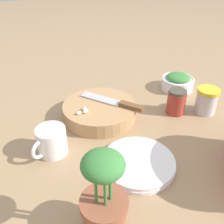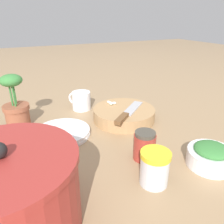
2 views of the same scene
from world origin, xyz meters
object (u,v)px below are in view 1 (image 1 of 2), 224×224
object	(u,v)px
spice_jar	(206,101)
honey_jar	(176,102)
cutting_board	(100,111)
plate_stack	(138,163)
chef_knife	(115,102)
potted_herb	(104,202)
coffee_mug	(51,141)
garlic_cloves	(83,111)
herb_bowl	(178,82)

from	to	relation	value
spice_jar	honey_jar	bearing A→B (deg)	-19.74
cutting_board	plate_stack	bearing A→B (deg)	94.15
chef_knife	potted_herb	bearing A→B (deg)	-155.08
chef_knife	coffee_mug	size ratio (longest dim) A/B	1.89
plate_stack	cutting_board	bearing A→B (deg)	-85.85
cutting_board	chef_knife	xyz separation A→B (m)	(-0.05, 0.01, 0.03)
spice_jar	potted_herb	xyz separation A→B (m)	(0.46, 0.27, 0.04)
coffee_mug	cutting_board	bearing A→B (deg)	-146.61
garlic_cloves	cutting_board	bearing A→B (deg)	-156.37
herb_bowl	plate_stack	world-z (taller)	herb_bowl
chef_knife	garlic_cloves	bearing A→B (deg)	147.51
herb_bowl	plate_stack	distance (m)	0.46
cutting_board	garlic_cloves	size ratio (longest dim) A/B	5.74
herb_bowl	coffee_mug	distance (m)	0.55
cutting_board	coffee_mug	distance (m)	0.21
herb_bowl	plate_stack	size ratio (longest dim) A/B	0.66
spice_jar	cutting_board	bearing A→B (deg)	-16.69
chef_knife	spice_jar	xyz separation A→B (m)	(-0.29, 0.09, -0.01)
garlic_cloves	coffee_mug	size ratio (longest dim) A/B	0.42
plate_stack	herb_bowl	bearing A→B (deg)	-135.87
honey_jar	chef_knife	bearing A→B (deg)	-15.96
coffee_mug	potted_herb	size ratio (longest dim) A/B	0.51
herb_bowl	spice_jar	bearing A→B (deg)	87.18
spice_jar	honey_jar	size ratio (longest dim) A/B	1.03
herb_bowl	chef_knife	bearing A→B (deg)	16.23
garlic_cloves	potted_herb	world-z (taller)	potted_herb
honey_jar	potted_herb	xyz separation A→B (m)	(0.36, 0.30, 0.04)
plate_stack	spice_jar	bearing A→B (deg)	-155.87
plate_stack	potted_herb	bearing A→B (deg)	42.59
garlic_cloves	plate_stack	size ratio (longest dim) A/B	0.22
cutting_board	chef_knife	bearing A→B (deg)	166.33
chef_knife	honey_jar	bearing A→B (deg)	-55.80
coffee_mug	plate_stack	bearing A→B (deg)	145.88
herb_bowl	coffee_mug	bearing A→B (deg)	19.95
plate_stack	honey_jar	xyz separation A→B (m)	(-0.23, -0.18, 0.03)
garlic_cloves	spice_jar	size ratio (longest dim) A/B	0.48
cutting_board	plate_stack	distance (m)	0.25
herb_bowl	honey_jar	size ratio (longest dim) A/B	1.49
honey_jar	potted_herb	distance (m)	0.48
cutting_board	herb_bowl	bearing A→B (deg)	-167.90
chef_knife	honey_jar	world-z (taller)	honey_jar
coffee_mug	honey_jar	xyz separation A→B (m)	(-0.42, -0.05, 0.00)
honey_jar	garlic_cloves	bearing A→B (deg)	-7.75
herb_bowl	potted_herb	xyz separation A→B (m)	(0.47, 0.45, 0.05)
chef_knife	plate_stack	world-z (taller)	chef_knife
plate_stack	potted_herb	world-z (taller)	potted_herb
cutting_board	garlic_cloves	xyz separation A→B (m)	(0.06, 0.03, 0.03)
coffee_mug	potted_herb	distance (m)	0.27
garlic_cloves	honey_jar	xyz separation A→B (m)	(-0.30, 0.04, -0.01)
plate_stack	honey_jar	distance (m)	0.29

